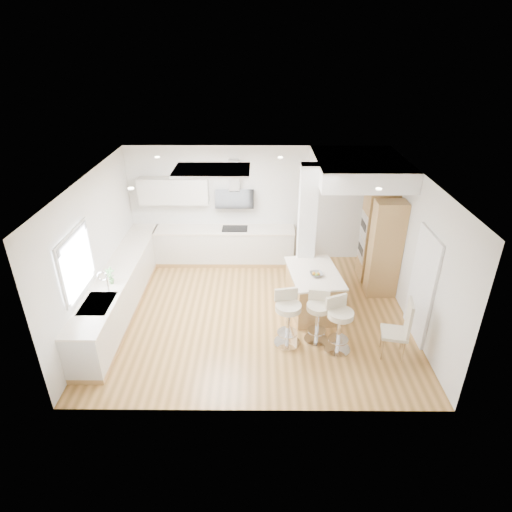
{
  "coord_description": "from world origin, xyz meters",
  "views": [
    {
      "loc": [
        0.07,
        -7.12,
        4.97
      ],
      "look_at": [
        0.02,
        0.4,
        1.1
      ],
      "focal_mm": 30.0,
      "sensor_mm": 36.0,
      "label": 1
    }
  ],
  "objects_px": {
    "peninsula": "(313,291)",
    "bar_stool_c": "(339,322)",
    "bar_stool_b": "(318,315)",
    "dining_chair": "(401,327)",
    "bar_stool_a": "(288,315)"
  },
  "relations": [
    {
      "from": "bar_stool_b",
      "to": "bar_stool_c",
      "type": "relative_size",
      "value": 0.95
    },
    {
      "from": "peninsula",
      "to": "bar_stool_c",
      "type": "bearing_deg",
      "value": -83.82
    },
    {
      "from": "peninsula",
      "to": "dining_chair",
      "type": "bearing_deg",
      "value": -53.97
    },
    {
      "from": "bar_stool_c",
      "to": "dining_chair",
      "type": "xyz_separation_m",
      "value": [
        1.03,
        -0.15,
        0.01
      ]
    },
    {
      "from": "dining_chair",
      "to": "bar_stool_c",
      "type": "bearing_deg",
      "value": -177.05
    },
    {
      "from": "peninsula",
      "to": "bar_stool_b",
      "type": "distance_m",
      "value": 1.0
    },
    {
      "from": "bar_stool_a",
      "to": "bar_stool_c",
      "type": "height_order",
      "value": "bar_stool_a"
    },
    {
      "from": "bar_stool_a",
      "to": "bar_stool_c",
      "type": "xyz_separation_m",
      "value": [
        0.88,
        -0.18,
        -0.01
      ]
    },
    {
      "from": "bar_stool_b",
      "to": "peninsula",
      "type": "bearing_deg",
      "value": 97.08
    },
    {
      "from": "dining_chair",
      "to": "bar_stool_a",
      "type": "bearing_deg",
      "value": -178.59
    },
    {
      "from": "peninsula",
      "to": "bar_stool_a",
      "type": "distance_m",
      "value": 1.24
    },
    {
      "from": "bar_stool_b",
      "to": "dining_chair",
      "type": "distance_m",
      "value": 1.42
    },
    {
      "from": "bar_stool_b",
      "to": "bar_stool_c",
      "type": "height_order",
      "value": "bar_stool_c"
    },
    {
      "from": "peninsula",
      "to": "bar_stool_c",
      "type": "relative_size",
      "value": 1.48
    },
    {
      "from": "bar_stool_a",
      "to": "dining_chair",
      "type": "height_order",
      "value": "dining_chair"
    }
  ]
}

